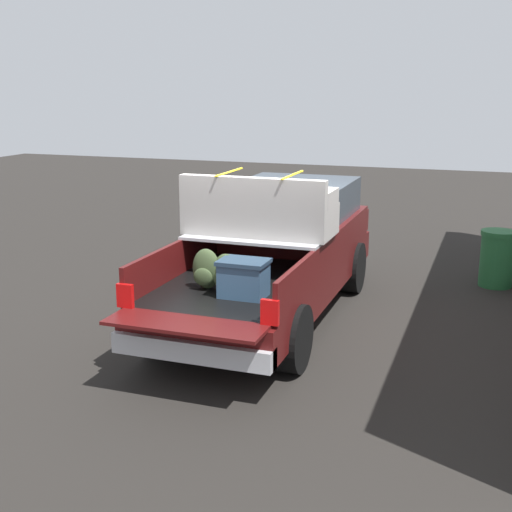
% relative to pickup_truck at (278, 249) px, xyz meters
% --- Properties ---
extents(ground_plane, '(40.00, 40.00, 0.00)m').
position_rel_pickup_truck_xyz_m(ground_plane, '(-0.37, 0.00, -0.98)').
color(ground_plane, black).
extents(pickup_truck, '(6.05, 2.06, 2.23)m').
position_rel_pickup_truck_xyz_m(pickup_truck, '(0.00, 0.00, 0.00)').
color(pickup_truck, '#470F0F').
rests_on(pickup_truck, ground_plane).
extents(trash_can, '(0.60, 0.60, 0.98)m').
position_rel_pickup_truck_xyz_m(trash_can, '(2.54, -3.15, -0.48)').
color(trash_can, '#1E592D').
rests_on(trash_can, ground_plane).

